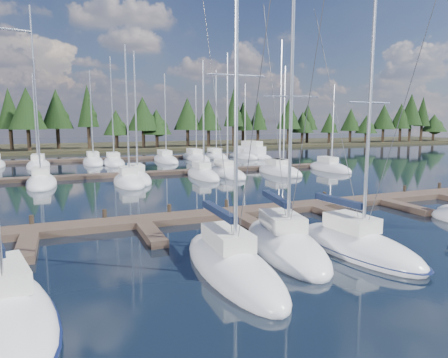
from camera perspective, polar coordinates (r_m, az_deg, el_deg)
name	(u,v)px	position (r m, az deg, el deg)	size (l,w,h in m)	color
ground	(182,188)	(37.49, -6.08, -1.26)	(260.00, 260.00, 0.00)	black
far_shore	(109,147)	(96.27, -16.09, 4.45)	(220.00, 30.00, 0.60)	#312E1B
main_dock	(236,215)	(25.77, 1.78, -5.15)	(44.00, 6.13, 0.90)	#4E3C30
back_docks	(142,165)	(56.38, -11.63, 2.01)	(50.00, 21.80, 0.40)	#4E3C30
front_sailboat_1	(3,311)	(14.83, -29.04, -16.20)	(4.78, 8.98, 15.91)	silver
front_sailboat_2	(231,265)	(16.90, 1.00, -12.12)	(2.79, 8.87, 14.34)	silver
front_sailboat_3	(284,244)	(19.79, 8.62, -9.17)	(4.43, 8.89, 13.23)	silver
front_sailboat_4	(356,246)	(20.29, 18.33, -9.07)	(3.55, 8.07, 12.72)	silver
back_sailboat_rows	(152,167)	(52.41, -10.20, 1.66)	(43.57, 32.58, 17.38)	silver
motor_yacht_right	(250,155)	(67.64, 3.72, 3.45)	(6.51, 9.93, 4.73)	silver
tree_line	(96,115)	(86.00, -17.84, 8.68)	(185.57, 11.57, 14.54)	black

